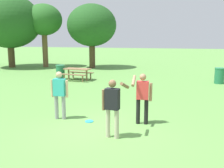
# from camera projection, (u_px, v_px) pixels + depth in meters

# --- Properties ---
(ground_plane) EXTENTS (120.00, 120.00, 0.00)m
(ground_plane) POSITION_uv_depth(u_px,v_px,m) (103.00, 131.00, 7.61)
(ground_plane) COLOR #609947
(person_thrower) EXTENTS (0.61, 0.25, 1.64)m
(person_thrower) POSITION_uv_depth(u_px,v_px,m) (60.00, 92.00, 8.59)
(person_thrower) COLOR gray
(person_thrower) RESTS_ON ground
(person_catcher) EXTENTS (0.61, 0.71, 1.64)m
(person_catcher) POSITION_uv_depth(u_px,v_px,m) (142.00, 95.00, 8.09)
(person_catcher) COLOR black
(person_catcher) RESTS_ON ground
(person_bystander) EXTENTS (0.67, 0.66, 1.64)m
(person_bystander) POSITION_uv_depth(u_px,v_px,m) (112.00, 104.00, 6.97)
(person_bystander) COLOR #B7AD93
(person_bystander) RESTS_ON ground
(frisbee) EXTENTS (0.27, 0.27, 0.03)m
(frisbee) POSITION_uv_depth(u_px,v_px,m) (89.00, 121.00, 8.47)
(frisbee) COLOR #2D9EDB
(frisbee) RESTS_ON ground
(picnic_table_near) EXTENTS (1.83, 1.58, 0.77)m
(picnic_table_near) POSITION_uv_depth(u_px,v_px,m) (77.00, 72.00, 16.61)
(picnic_table_near) COLOR olive
(picnic_table_near) RESTS_ON ground
(trash_can_beside_table) EXTENTS (0.59, 0.59, 0.96)m
(trash_can_beside_table) POSITION_uv_depth(u_px,v_px,m) (219.00, 76.00, 15.40)
(trash_can_beside_table) COLOR #237047
(trash_can_beside_table) RESTS_ON ground
(trash_can_further_along) EXTENTS (0.59, 0.59, 0.96)m
(trash_can_further_along) POSITION_uv_depth(u_px,v_px,m) (60.00, 72.00, 16.98)
(trash_can_further_along) COLOR #237047
(trash_can_further_along) RESTS_ON ground
(tree_tall_left) EXTENTS (5.70, 5.70, 6.63)m
(tree_tall_left) POSITION_uv_depth(u_px,v_px,m) (9.00, 21.00, 23.17)
(tree_tall_left) COLOR #4C3823
(tree_tall_left) RESTS_ON ground
(tree_broad_center) EXTENTS (3.36, 3.36, 5.79)m
(tree_broad_center) POSITION_uv_depth(u_px,v_px,m) (44.00, 20.00, 23.45)
(tree_broad_center) COLOR brown
(tree_broad_center) RESTS_ON ground
(tree_far_right) EXTENTS (4.40, 4.40, 5.70)m
(tree_far_right) POSITION_uv_depth(u_px,v_px,m) (92.00, 26.00, 22.80)
(tree_far_right) COLOR #4C3823
(tree_far_right) RESTS_ON ground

